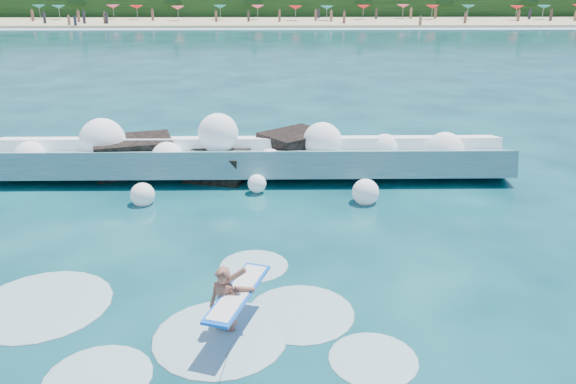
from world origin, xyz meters
The scene contains 11 objects.
ground centered at (0.00, 0.00, 0.00)m, with size 200.00×200.00×0.00m, color #072C3C.
beach centered at (0.00, 78.00, 0.20)m, with size 140.00×20.00×0.40m, color tan.
wet_band centered at (0.00, 67.00, 0.04)m, with size 140.00×5.00×0.08m, color silver.
treeline centered at (0.00, 88.00, 2.50)m, with size 140.00×4.00×5.00m, color black.
breaking_wave centered at (0.16, 6.97, 0.54)m, with size 17.88×2.79×1.54m.
rock_cluster centered at (-1.24, 7.30, 0.48)m, with size 8.63×3.56×1.53m.
surfer_with_board centered at (0.26, -2.48, 0.62)m, with size 1.24×2.88×1.67m.
wave_spray centered at (-0.21, 6.77, 1.00)m, with size 15.26×4.15×2.23m.
surf_foam centered at (-0.99, -2.08, 0.00)m, with size 9.02×5.80×0.15m.
beach_umbrellas centered at (0.06, 80.03, 2.25)m, with size 111.79×6.58×0.50m.
beachgoers centered at (-13.18, 73.71, 1.09)m, with size 100.69×13.95×1.92m.
Camera 1 is at (1.28, -11.77, 6.47)m, focal length 35.00 mm.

